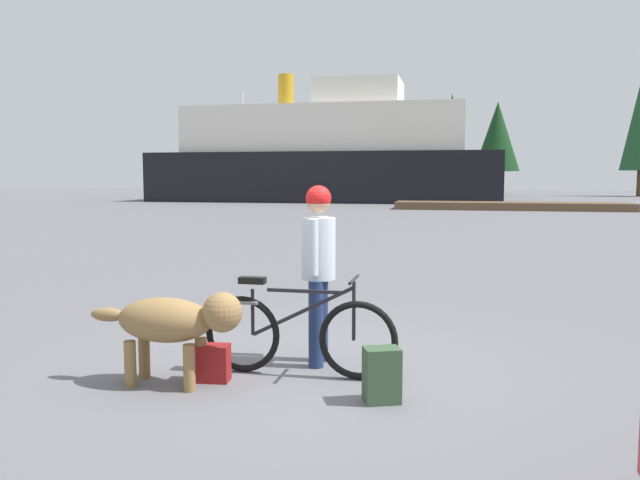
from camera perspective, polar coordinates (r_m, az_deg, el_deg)
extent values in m
plane|color=slate|center=(6.05, -0.37, -11.51)|extent=(160.00, 160.00, 0.00)
torus|color=black|center=(5.70, 3.41, -8.91)|extent=(0.70, 0.06, 0.70)
torus|color=black|center=(5.95, -6.91, -8.30)|extent=(0.70, 0.06, 0.70)
cube|color=black|center=(5.70, -1.39, -4.57)|extent=(0.68, 0.03, 0.03)
cube|color=black|center=(5.74, -1.58, -6.38)|extent=(0.92, 0.03, 0.49)
cylinder|color=black|center=(5.88, -6.01, -6.38)|extent=(0.03, 0.03, 0.42)
cylinder|color=black|center=(5.65, 3.03, -6.34)|extent=(0.03, 0.03, 0.52)
cube|color=black|center=(5.82, -6.04, -3.59)|extent=(0.24, 0.10, 0.06)
cylinder|color=black|center=(5.59, 3.04, -3.53)|extent=(0.03, 0.44, 0.03)
cube|color=slate|center=(5.90, -7.13, -5.46)|extent=(0.36, 0.14, 0.02)
cylinder|color=navy|center=(6.24, 0.09, -7.05)|extent=(0.14, 0.14, 0.82)
cylinder|color=navy|center=(6.04, -0.36, -7.50)|extent=(0.14, 0.14, 0.82)
cylinder|color=silver|center=(6.02, -0.14, -0.76)|extent=(0.32, 0.32, 0.58)
cylinder|color=silver|center=(6.23, 0.30, -0.22)|extent=(0.09, 0.09, 0.51)
cylinder|color=silver|center=(5.80, -0.61, -0.66)|extent=(0.09, 0.09, 0.51)
sphere|color=tan|center=(5.99, -0.14, 3.45)|extent=(0.22, 0.22, 0.22)
sphere|color=red|center=(5.99, -0.14, 3.73)|extent=(0.24, 0.24, 0.24)
ellipsoid|color=olive|center=(5.67, -13.62, -6.92)|extent=(0.84, 0.45, 0.38)
sphere|color=olive|center=(5.45, -8.68, -6.37)|extent=(0.34, 0.34, 0.34)
ellipsoid|color=olive|center=(5.92, -18.37, -6.32)|extent=(0.32, 0.12, 0.12)
cylinder|color=olive|center=(5.76, -10.54, -10.42)|extent=(0.10, 0.10, 0.40)
cylinder|color=olive|center=(5.54, -11.55, -11.09)|extent=(0.10, 0.10, 0.40)
cylinder|color=olive|center=(5.99, -15.37, -9.91)|extent=(0.10, 0.10, 0.40)
cylinder|color=olive|center=(5.78, -16.53, -10.52)|extent=(0.10, 0.10, 0.40)
cube|color=#334C33|center=(5.21, 5.52, -11.87)|extent=(0.33, 0.29, 0.44)
cube|color=maroon|center=(5.78, -9.68, -10.73)|extent=(0.34, 0.21, 0.32)
cube|color=brown|center=(35.59, 16.59, 2.92)|extent=(12.13, 2.40, 0.40)
cube|color=black|center=(46.00, 0.49, 5.60)|extent=(24.16, 8.14, 3.40)
cube|color=silver|center=(46.11, 0.49, 9.71)|extent=(19.33, 6.83, 3.20)
cube|color=silver|center=(45.92, 3.52, 12.85)|extent=(5.80, 4.88, 1.80)
cylinder|color=#BF8C19|center=(47.07, -3.05, 13.05)|extent=(1.10, 1.10, 2.40)
ellipsoid|color=navy|center=(51.77, -6.82, 4.19)|extent=(7.17, 2.01, 0.90)
cylinder|color=#B2B2B7|center=(51.83, -6.87, 8.85)|extent=(0.14, 0.14, 7.53)
cylinder|color=#B2B2B7|center=(52.12, -7.96, 6.00)|extent=(3.23, 0.10, 0.10)
cylinder|color=#4C331E|center=(60.98, 3.53, 5.30)|extent=(0.47, 0.47, 2.73)
cone|color=#1E4C28|center=(61.20, 3.56, 10.55)|extent=(3.13, 3.13, 8.46)
cylinder|color=#4C331E|center=(61.00, 15.39, 4.88)|extent=(0.34, 0.34, 2.23)
cone|color=#143819|center=(61.10, 15.49, 8.87)|extent=(4.11, 4.11, 6.27)
cylinder|color=#4C331E|center=(63.10, 26.53, 4.53)|extent=(0.43, 0.43, 2.29)
cylinder|color=#4C331E|center=(66.08, 11.54, 5.03)|extent=(0.41, 0.41, 2.27)
cone|color=#19471E|center=(66.22, 11.63, 9.35)|extent=(3.20, 3.20, 7.70)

